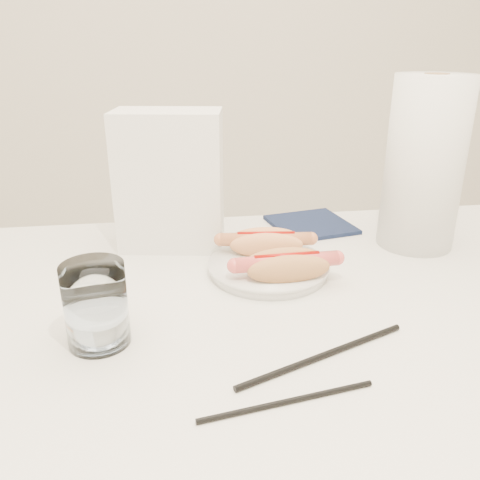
{
  "coord_description": "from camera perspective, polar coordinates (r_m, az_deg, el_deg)",
  "views": [
    {
      "loc": [
        -0.12,
        -0.61,
        1.11
      ],
      "look_at": [
        -0.02,
        0.1,
        0.82
      ],
      "focal_mm": 37.21,
      "sensor_mm": 36.0,
      "label": 1
    }
  ],
  "objects": [
    {
      "name": "table",
      "position": [
        0.75,
        2.74,
        -11.95
      ],
      "size": [
        1.2,
        0.8,
        0.75
      ],
      "color": "silver",
      "rests_on": "ground"
    },
    {
      "name": "plate",
      "position": [
        0.82,
        3.26,
        -3.31
      ],
      "size": [
        0.24,
        0.24,
        0.02
      ],
      "primitive_type": "cylinder",
      "rotation": [
        0.0,
        0.0,
        -0.33
      ],
      "color": "white",
      "rests_on": "table"
    },
    {
      "name": "hotdog_left",
      "position": [
        0.85,
        2.98,
        -0.3
      ],
      "size": [
        0.16,
        0.07,
        0.04
      ],
      "rotation": [
        0.0,
        0.0,
        -0.11
      ],
      "color": "#EE9B5F",
      "rests_on": "plate"
    },
    {
      "name": "hotdog_right",
      "position": [
        0.77,
        5.36,
        -2.96
      ],
      "size": [
        0.16,
        0.07,
        0.04
      ],
      "rotation": [
        0.0,
        0.0,
        0.04
      ],
      "color": "#C2834B",
      "rests_on": "plate"
    },
    {
      "name": "water_glass",
      "position": [
        0.65,
        -16.19,
        -7.14
      ],
      "size": [
        0.08,
        0.08,
        0.11
      ],
      "primitive_type": "cylinder",
      "color": "white",
      "rests_on": "table"
    },
    {
      "name": "chopstick_near",
      "position": [
        0.56,
        5.51,
        -17.93
      ],
      "size": [
        0.2,
        0.04,
        0.01
      ],
      "primitive_type": "cylinder",
      "rotation": [
        0.0,
        1.57,
        0.17
      ],
      "color": "black",
      "rests_on": "table"
    },
    {
      "name": "chopstick_far",
      "position": [
        0.63,
        9.6,
        -12.89
      ],
      "size": [
        0.23,
        0.1,
        0.01
      ],
      "primitive_type": "cylinder",
      "rotation": [
        0.0,
        1.57,
        0.39
      ],
      "color": "black",
      "rests_on": "table"
    },
    {
      "name": "napkin_box",
      "position": [
        0.9,
        -8.02,
        6.74
      ],
      "size": [
        0.2,
        0.13,
        0.25
      ],
      "primitive_type": "cube",
      "rotation": [
        0.0,
        0.0,
        -0.16
      ],
      "color": "white",
      "rests_on": "table"
    },
    {
      "name": "navy_napkin",
      "position": [
        1.03,
        8.1,
        1.77
      ],
      "size": [
        0.18,
        0.18,
        0.01
      ],
      "primitive_type": "cube",
      "rotation": [
        0.0,
        0.0,
        0.2
      ],
      "color": "#111A35",
      "rests_on": "table"
    },
    {
      "name": "paper_towel_roll",
      "position": [
        0.95,
        20.36,
        8.14
      ],
      "size": [
        0.16,
        0.16,
        0.3
      ],
      "primitive_type": "cylinder",
      "rotation": [
        0.0,
        0.0,
        0.23
      ],
      "color": "white",
      "rests_on": "table"
    }
  ]
}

